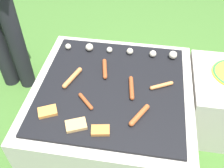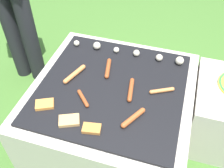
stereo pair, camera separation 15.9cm
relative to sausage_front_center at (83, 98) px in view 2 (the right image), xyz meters
The scene contains 12 objects.
ground_plane 0.51m from the sausage_front_center, 49.99° to the left, with size 14.00×14.00×0.00m, color #3D6628.
grill 0.31m from the sausage_front_center, 49.99° to the left, with size 0.99×0.99×0.45m.
sausage_front_center is the anchor object (origin of this frame).
sausage_front_left 0.29m from the sausage_front_center, 30.55° to the left, with size 0.05×0.19×0.03m.
sausage_mid_right 0.30m from the sausage_front_center, 78.46° to the left, with size 0.06×0.18×0.03m.
sausage_mid_left 0.32m from the sausage_front_center, ahead, with size 0.10×0.16×0.03m.
sausage_front_right 0.22m from the sausage_front_center, 125.66° to the left, with size 0.09×0.19×0.03m.
sausage_back_left 0.47m from the sausage_front_center, 24.63° to the left, with size 0.14×0.09×0.02m.
bread_slice_center 0.17m from the sausage_front_center, 94.24° to the right, with size 0.13×0.11×0.02m.
bread_slice_right 0.22m from the sausage_front_center, 151.12° to the right, with size 0.12×0.11×0.02m.
bread_slice_left 0.22m from the sausage_front_center, 56.59° to the right, with size 0.11×0.08×0.02m.
mushroom_row 0.52m from the sausage_front_center, 70.15° to the left, with size 0.78×0.06×0.06m.
Camera 2 is at (0.33, -1.08, 1.60)m, focal length 42.00 mm.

